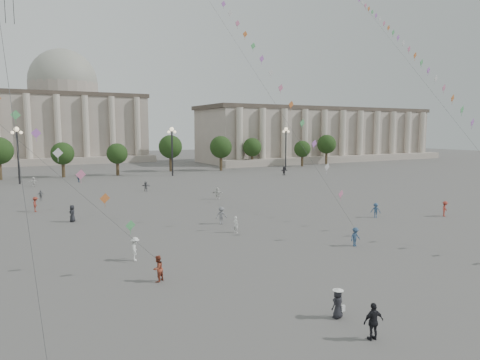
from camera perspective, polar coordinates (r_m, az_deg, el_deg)
name	(u,v)px	position (r m, az deg, el deg)	size (l,w,h in m)	color
ground	(325,299)	(27.33, 11.23, -15.34)	(360.00, 360.00, 0.00)	#4F4C4A
hall_east	(320,134)	(145.51, 10.61, 5.99)	(84.00, 26.22, 17.20)	gray
hall_central	(65,116)	(149.57, -22.27, 7.84)	(48.30, 34.30, 35.50)	gray
tree_row	(94,151)	(98.88, -18.83, 3.64)	(137.12, 5.12, 8.00)	#3D2E1E
lamp_post_mid_west	(17,145)	(89.46, -27.55, 4.20)	(2.00, 0.90, 10.65)	#262628
lamp_post_mid_east	(172,142)	(94.77, -9.05, 4.98)	(2.00, 0.90, 10.65)	#262628
lamp_post_far_east	(286,141)	(108.43, 6.14, 5.25)	(2.00, 0.90, 10.65)	#262628
person_crowd_0	(79,178)	(88.35, -20.72, 0.25)	(0.95, 0.40, 1.62)	#30496C
person_crowd_4	(34,182)	(84.84, -25.81, -0.22)	(1.58, 0.50, 1.70)	white
person_crowd_6	(221,215)	(46.40, -2.51, -4.75)	(1.23, 0.71, 1.90)	slate
person_crowd_7	(218,193)	(62.71, -3.01, -1.78)	(1.64, 0.52, 1.77)	silver
person_crowd_8	(445,209)	(55.88, 25.66, -3.48)	(1.18, 0.68, 1.82)	#A1372B
person_crowd_9	(284,171)	(95.70, 5.89, 1.21)	(1.76, 0.56, 1.90)	black
person_crowd_12	(146,186)	(72.43, -12.44, -0.82)	(1.52, 0.48, 1.64)	slate
person_crowd_13	(236,224)	(42.65, -0.57, -5.95)	(0.60, 0.39, 1.65)	white
person_crowd_14	(376,210)	(52.19, 17.64, -3.87)	(1.11, 0.64, 1.72)	#355277
person_crowd_16	(41,195)	(67.87, -25.04, -1.87)	(0.88, 0.36, 1.49)	slate
person_crowd_17	(35,204)	(58.97, -25.61, -2.93)	(1.22, 0.70, 1.89)	maroon
person_crowd_18	(72,213)	(50.97, -21.46, -4.17)	(0.93, 0.60, 1.90)	black
person_crowd_19	(135,249)	(34.78, -13.80, -8.91)	(1.21, 0.70, 1.87)	silver
tourist_4	(373,321)	(22.85, 17.37, -17.56)	(1.09, 0.46, 1.87)	black
kite_flyer_0	(158,269)	(29.90, -10.90, -11.53)	(0.88, 0.68, 1.80)	brown
kite_flyer_1	(355,237)	(39.16, 15.13, -7.32)	(1.08, 0.62, 1.68)	navy
hat_person	(338,303)	(24.75, 12.92, -15.67)	(0.88, 0.67, 1.69)	black
kite_train_mid	(221,6)	(62.96, -2.61, 22.22)	(0.97, 50.77, 69.78)	#3F3F3F
kite_train_east	(412,56)	(62.11, 21.96, 15.03)	(24.88, 45.84, 62.81)	#3F3F3F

